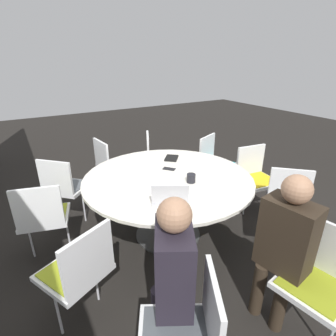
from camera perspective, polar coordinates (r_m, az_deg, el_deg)
name	(u,v)px	position (r m, az deg, el deg)	size (l,w,h in m)	color
ground_plane	(168,234)	(3.18, 0.00, -14.16)	(16.00, 16.00, 0.00)	black
conference_table	(168,187)	(2.85, 0.00, -4.17)	(1.80, 1.80, 0.74)	#333333
chair_0	(188,331)	(1.70, 4.32, -31.86)	(0.59, 0.58, 0.87)	silver
chair_1	(319,275)	(2.22, 30.09, -19.57)	(0.50, 0.48, 0.87)	silver
chair_2	(290,205)	(2.98, 24.98, -7.34)	(0.61, 0.61, 0.87)	silver
chair_3	(255,174)	(3.58, 18.50, -1.24)	(0.47, 0.49, 0.87)	silver
chair_4	(214,160)	(3.93, 10.02, 1.75)	(0.56, 0.57, 0.87)	silver
chair_5	(156,156)	(4.05, -2.53, 2.72)	(0.58, 0.57, 0.87)	silver
chair_6	(111,163)	(3.86, -12.37, 1.16)	(0.49, 0.47, 0.87)	silver
chair_7	(64,184)	(3.36, -21.71, -3.33)	(0.61, 0.61, 0.87)	silver
chair_8	(43,214)	(2.83, -25.54, -9.09)	(0.52, 0.54, 0.87)	silver
chair_9	(79,268)	(2.11, -18.82, -19.91)	(0.57, 0.58, 0.87)	silver
person_0	(171,272)	(1.71, 0.70, -21.66)	(0.42, 0.37, 1.22)	#231E28
person_1	(285,241)	(2.10, 24.13, -14.23)	(0.39, 0.30, 1.22)	#2D2319
laptop	(170,198)	(2.29, 0.37, -6.47)	(0.38, 0.40, 0.21)	silver
spiral_notebook	(171,158)	(3.29, 0.76, 2.18)	(0.26, 0.25, 0.02)	black
coffee_cup	(191,178)	(2.67, 5.05, -2.22)	(0.09, 0.09, 0.09)	black
cell_phone	(169,169)	(2.98, 0.23, -0.18)	(0.15, 0.14, 0.01)	black
handbag	(241,186)	(4.10, 15.54, -3.76)	(0.36, 0.16, 0.28)	#661E56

